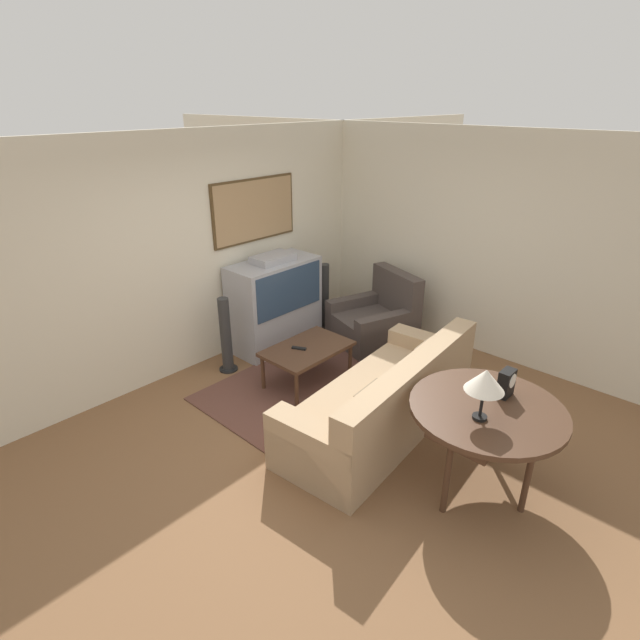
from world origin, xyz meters
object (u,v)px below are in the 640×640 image
Objects in this scene: couch at (385,402)px; armchair at (376,321)px; mantel_clock at (506,383)px; tv at (275,303)px; coffee_table at (307,351)px; table_lamp at (485,381)px; speaker_tower_left at (226,337)px; speaker_tower_right at (324,298)px; console_table at (487,414)px.

armchair reaches higher than couch.
tv is at bearing 82.60° from mantel_clock.
armchair is at bearing 59.05° from mantel_clock.
armchair is (1.49, 1.23, -0.02)m from couch.
coffee_table is 2.31× the size of table_lamp.
speaker_tower_left is at bearing 115.70° from coffee_table.
armchair is 0.83m from speaker_tower_right.
coffee_table is at bearing -144.58° from speaker_tower_right.
tv reaches higher than couch.
table_lamp is at bearing 179.84° from mantel_clock.
mantel_clock reaches higher than console_table.
speaker_tower_right reaches higher than couch.
couch reaches higher than coffee_table.
console_table is 1.31× the size of speaker_tower_right.
table_lamp reaches higher than armchair.
couch is 2.57× the size of speaker_tower_right.
speaker_tower_right is (1.37, 2.04, 0.13)m from couch.
coffee_table is at bearing -113.02° from tv.
mantel_clock reaches higher than speaker_tower_right.
tv is 3.35m from table_lamp.
tv is 0.87m from speaker_tower_left.
table_lamp is (-1.81, -2.31, 0.84)m from armchair.
console_table is 5.23× the size of mantel_clock.
couch is 5.65× the size of table_lamp.
speaker_tower_left reaches higher than coffee_table.
armchair reaches higher than coffee_table.
tv is 0.87m from speaker_tower_right.
couch is 1.24m from mantel_clock.
table_lamp is 0.45× the size of speaker_tower_left.
table_lamp is at bearing 68.24° from couch.
table_lamp is 1.81× the size of mantel_clock.
armchair is at bearing 3.76° from coffee_table.
speaker_tower_right is at bearing 61.51° from table_lamp.
speaker_tower_right is (1.27, 3.12, -0.48)m from mantel_clock.
speaker_tower_right is at bearing 0.00° from speaker_tower_left.
speaker_tower_left is (-0.85, -0.08, -0.15)m from tv.
armchair is 1.26× the size of speaker_tower_right.
tv is 1.02× the size of console_table.
speaker_tower_left is (-0.44, 3.12, -0.48)m from mantel_clock.
console_table is 3.12m from speaker_tower_left.
coffee_table is 2.27m from mantel_clock.
console_table is (-1.63, -2.29, 0.45)m from armchair.
speaker_tower_right is at bearing -129.07° from couch.
speaker_tower_left is at bearing -174.67° from tv.
table_lamp is 3.19m from speaker_tower_left.
console_table is at bearing -96.20° from coffee_table.
tv is at bearing -114.09° from armchair.
tv is 3.24m from mantel_clock.
table_lamp is at bearing -174.62° from console_table.
speaker_tower_left is at bearing -95.53° from armchair.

